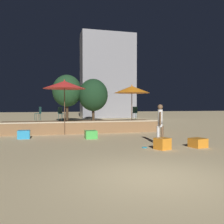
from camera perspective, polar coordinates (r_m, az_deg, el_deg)
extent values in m
plane|color=#D1B784|center=(6.46, 9.82, -14.61)|extent=(120.00, 120.00, 0.00)
cube|color=olive|center=(16.92, -7.22, -3.32)|extent=(10.18, 2.55, 0.70)
cube|color=#CCB793|center=(15.67, -6.65, -2.28)|extent=(10.18, 0.12, 0.08)
cylinder|color=brown|center=(15.37, -10.78, 0.06)|extent=(0.05, 0.05, 2.79)
cone|color=red|center=(15.41, -10.81, 6.13)|extent=(2.55, 2.55, 0.47)
sphere|color=red|center=(15.44, -10.82, 7.14)|extent=(0.08, 0.08, 0.08)
cylinder|color=brown|center=(16.56, 4.55, -0.13)|extent=(0.05, 0.05, 2.60)
cone|color=orange|center=(16.58, 4.57, 5.16)|extent=(2.35, 2.35, 0.46)
sphere|color=orange|center=(16.60, 4.57, 6.09)|extent=(0.08, 0.08, 0.08)
cube|color=orange|center=(11.30, 19.03, -6.67)|extent=(0.72, 0.72, 0.38)
cube|color=#2D9EDB|center=(14.22, -19.50, -4.86)|extent=(0.63, 0.63, 0.44)
cube|color=orange|center=(10.40, 11.44, -7.11)|extent=(0.67, 0.67, 0.46)
cube|color=#4CC651|center=(13.48, -4.84, -5.15)|extent=(0.62, 0.62, 0.43)
cylinder|color=white|center=(11.55, 10.49, -5.26)|extent=(0.13, 0.13, 0.85)
cylinder|color=brown|center=(11.56, 11.38, -5.27)|extent=(0.13, 0.13, 0.85)
cylinder|color=white|center=(11.50, 10.95, -2.77)|extent=(0.22, 0.22, 0.24)
cylinder|color=white|center=(11.48, 10.96, -1.05)|extent=(0.22, 0.22, 0.65)
cylinder|color=brown|center=(11.31, 10.99, -1.44)|extent=(0.12, 0.14, 0.58)
cylinder|color=brown|center=(11.66, 10.93, -1.34)|extent=(0.12, 0.14, 0.58)
sphere|color=brown|center=(11.47, 10.97, 1.15)|extent=(0.23, 0.23, 0.23)
cylinder|color=#1E4C47|center=(17.39, -17.26, -1.08)|extent=(0.02, 0.02, 0.45)
cylinder|color=#1E4C47|center=(17.11, -16.94, -1.12)|extent=(0.02, 0.02, 0.45)
cylinder|color=#1E4C47|center=(17.49, -16.33, -1.06)|extent=(0.02, 0.02, 0.45)
cylinder|color=#1E4C47|center=(17.21, -16.00, -1.10)|extent=(0.02, 0.02, 0.45)
cylinder|color=#1E4C47|center=(17.29, -16.64, -0.35)|extent=(0.40, 0.40, 0.02)
cube|color=#1E4C47|center=(17.34, -16.11, 0.41)|extent=(0.16, 0.35, 0.45)
cylinder|color=#1E4C47|center=(16.37, -11.40, -1.21)|extent=(0.02, 0.02, 0.45)
cylinder|color=#1E4C47|center=(16.57, -10.64, -1.17)|extent=(0.02, 0.02, 0.45)
cylinder|color=#1E4C47|center=(16.59, -12.10, -1.17)|extent=(0.02, 0.02, 0.45)
cylinder|color=#1E4C47|center=(16.79, -11.34, -1.13)|extent=(0.02, 0.02, 0.45)
cylinder|color=#1E4C47|center=(16.57, -11.37, -0.39)|extent=(0.40, 0.40, 0.02)
cube|color=#1E4C47|center=(16.69, -11.77, 0.39)|extent=(0.30, 0.25, 0.45)
cylinder|color=#1E4C47|center=(17.74, 4.48, -0.96)|extent=(0.02, 0.02, 0.45)
cylinder|color=#1E4C47|center=(17.63, 5.39, -0.98)|extent=(0.02, 0.02, 0.45)
cylinder|color=#1E4C47|center=(18.02, 4.82, -0.92)|extent=(0.02, 0.02, 0.45)
cylinder|color=#1E4C47|center=(17.92, 5.72, -0.94)|extent=(0.02, 0.02, 0.45)
cylinder|color=#1E4C47|center=(17.82, 5.11, -0.23)|extent=(0.40, 0.40, 0.02)
cube|color=#1E4C47|center=(17.97, 5.30, 0.50)|extent=(0.29, 0.26, 0.45)
cylinder|color=#33B2D8|center=(10.66, 7.44, -8.04)|extent=(0.23, 0.23, 0.03)
cylinder|color=#3D2B1C|center=(26.56, -10.22, -0.22)|extent=(0.28, 0.28, 1.93)
ellipsoid|color=#1E4223|center=(26.59, -10.25, 4.80)|extent=(3.03, 3.03, 3.33)
cylinder|color=#3D2B1C|center=(26.41, -4.30, -0.71)|extent=(0.28, 0.28, 1.47)
ellipsoid|color=#19381E|center=(26.41, -4.31, 3.89)|extent=(3.08, 3.08, 3.39)
cube|color=gray|center=(35.86, -0.95, 8.27)|extent=(7.62, 3.03, 11.91)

